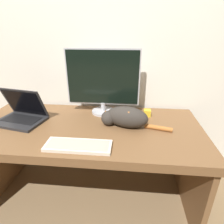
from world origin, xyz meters
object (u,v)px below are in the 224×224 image
object	(u,v)px
monitor	(103,81)
laptop	(22,115)
external_keyboard	(78,146)
cat	(125,117)

from	to	relation	value
monitor	laptop	size ratio (longest dim) A/B	1.52
monitor	external_keyboard	world-z (taller)	monitor
laptop	cat	distance (m)	0.80
cat	monitor	bearing A→B (deg)	143.46
external_keyboard	cat	size ratio (longest dim) A/B	0.79
laptop	external_keyboard	bearing A→B (deg)	-18.81
monitor	laptop	bearing A→B (deg)	-159.68
monitor	external_keyboard	bearing A→B (deg)	-98.51
laptop	external_keyboard	xyz separation A→B (m)	(0.53, -0.31, -0.04)
monitor	cat	bearing A→B (deg)	-50.65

